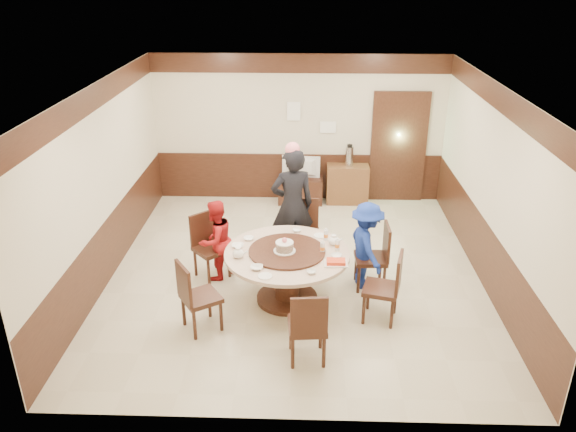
{
  "coord_description": "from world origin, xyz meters",
  "views": [
    {
      "loc": [
        0.14,
        -7.39,
        4.3
      ],
      "look_at": [
        -0.1,
        -0.35,
        1.1
      ],
      "focal_mm": 35.0,
      "sensor_mm": 36.0,
      "label": 1
    }
  ],
  "objects_px": {
    "person_standing": "(292,205)",
    "person_red": "(216,240)",
    "shrimp_platter": "(336,262)",
    "person_blue": "(366,246)",
    "banquet_table": "(287,266)",
    "side_cabinet": "(347,184)",
    "television": "(301,168)",
    "thermos": "(349,156)",
    "tv_stand": "(300,190)",
    "birthday_cake": "(285,246)"
  },
  "relations": [
    {
      "from": "television",
      "to": "thermos",
      "type": "distance_m",
      "value": 0.95
    },
    {
      "from": "birthday_cake",
      "to": "person_standing",
      "type": "bearing_deg",
      "value": 86.72
    },
    {
      "from": "person_standing",
      "to": "tv_stand",
      "type": "height_order",
      "value": "person_standing"
    },
    {
      "from": "banquet_table",
      "to": "side_cabinet",
      "type": "xyz_separation_m",
      "value": [
        1.05,
        3.53,
        -0.16
      ]
    },
    {
      "from": "tv_stand",
      "to": "thermos",
      "type": "xyz_separation_m",
      "value": [
        0.92,
        0.03,
        0.69
      ]
    },
    {
      "from": "person_standing",
      "to": "person_red",
      "type": "xyz_separation_m",
      "value": [
        -1.1,
        -0.62,
        -0.3
      ]
    },
    {
      "from": "person_standing",
      "to": "person_red",
      "type": "bearing_deg",
      "value": 15.4
    },
    {
      "from": "side_cabinet",
      "to": "person_red",
      "type": "bearing_deg",
      "value": -125.61
    },
    {
      "from": "banquet_table",
      "to": "side_cabinet",
      "type": "relative_size",
      "value": 2.11
    },
    {
      "from": "banquet_table",
      "to": "thermos",
      "type": "height_order",
      "value": "thermos"
    },
    {
      "from": "shrimp_platter",
      "to": "television",
      "type": "relative_size",
      "value": 0.41
    },
    {
      "from": "television",
      "to": "side_cabinet",
      "type": "distance_m",
      "value": 0.97
    },
    {
      "from": "person_blue",
      "to": "television",
      "type": "relative_size",
      "value": 1.76
    },
    {
      "from": "shrimp_platter",
      "to": "thermos",
      "type": "xyz_separation_m",
      "value": [
        0.42,
        3.85,
        0.16
      ]
    },
    {
      "from": "person_standing",
      "to": "birthday_cake",
      "type": "bearing_deg",
      "value": 72.64
    },
    {
      "from": "tv_stand",
      "to": "banquet_table",
      "type": "bearing_deg",
      "value": -92.26
    },
    {
      "from": "banquet_table",
      "to": "person_red",
      "type": "bearing_deg",
      "value": 150.59
    },
    {
      "from": "person_standing",
      "to": "person_blue",
      "type": "relative_size",
      "value": 1.41
    },
    {
      "from": "person_red",
      "to": "birthday_cake",
      "type": "distance_m",
      "value": 1.22
    },
    {
      "from": "side_cabinet",
      "to": "thermos",
      "type": "height_order",
      "value": "thermos"
    },
    {
      "from": "person_red",
      "to": "thermos",
      "type": "distance_m",
      "value": 3.64
    },
    {
      "from": "person_blue",
      "to": "side_cabinet",
      "type": "relative_size",
      "value": 1.61
    },
    {
      "from": "birthday_cake",
      "to": "shrimp_platter",
      "type": "distance_m",
      "value": 0.73
    },
    {
      "from": "person_blue",
      "to": "thermos",
      "type": "bearing_deg",
      "value": -15.83
    },
    {
      "from": "person_red",
      "to": "birthday_cake",
      "type": "height_order",
      "value": "person_red"
    },
    {
      "from": "birthday_cake",
      "to": "television",
      "type": "xyz_separation_m",
      "value": [
        0.17,
        3.53,
        -0.14
      ]
    },
    {
      "from": "person_red",
      "to": "side_cabinet",
      "type": "relative_size",
      "value": 1.52
    },
    {
      "from": "person_standing",
      "to": "tv_stand",
      "type": "relative_size",
      "value": 2.14
    },
    {
      "from": "birthday_cake",
      "to": "person_blue",
      "type": "bearing_deg",
      "value": 21.89
    },
    {
      "from": "shrimp_platter",
      "to": "side_cabinet",
      "type": "relative_size",
      "value": 0.38
    },
    {
      "from": "banquet_table",
      "to": "person_standing",
      "type": "relative_size",
      "value": 0.93
    },
    {
      "from": "person_standing",
      "to": "birthday_cake",
      "type": "relative_size",
      "value": 6.14
    },
    {
      "from": "banquet_table",
      "to": "television",
      "type": "relative_size",
      "value": 2.31
    },
    {
      "from": "person_blue",
      "to": "shrimp_platter",
      "type": "relative_size",
      "value": 4.29
    },
    {
      "from": "banquet_table",
      "to": "side_cabinet",
      "type": "height_order",
      "value": "banquet_table"
    },
    {
      "from": "tv_stand",
      "to": "television",
      "type": "distance_m",
      "value": 0.46
    },
    {
      "from": "person_red",
      "to": "thermos",
      "type": "xyz_separation_m",
      "value": [
        2.12,
        2.94,
        0.33
      ]
    },
    {
      "from": "banquet_table",
      "to": "person_blue",
      "type": "height_order",
      "value": "person_blue"
    },
    {
      "from": "person_red",
      "to": "person_standing",
      "type": "bearing_deg",
      "value": 157.38
    },
    {
      "from": "person_red",
      "to": "shrimp_platter",
      "type": "bearing_deg",
      "value": 99.67
    },
    {
      "from": "shrimp_platter",
      "to": "side_cabinet",
      "type": "bearing_deg",
      "value": 83.97
    },
    {
      "from": "birthday_cake",
      "to": "tv_stand",
      "type": "xyz_separation_m",
      "value": [
        0.17,
        3.53,
        -0.6
      ]
    },
    {
      "from": "person_blue",
      "to": "television",
      "type": "bearing_deg",
      "value": 0.77
    },
    {
      "from": "person_standing",
      "to": "person_red",
      "type": "relative_size",
      "value": 1.49
    },
    {
      "from": "banquet_table",
      "to": "television",
      "type": "xyz_separation_m",
      "value": [
        0.14,
        3.5,
        0.18
      ]
    },
    {
      "from": "person_standing",
      "to": "shrimp_platter",
      "type": "relative_size",
      "value": 6.07
    },
    {
      "from": "birthday_cake",
      "to": "television",
      "type": "bearing_deg",
      "value": 87.23
    },
    {
      "from": "tv_stand",
      "to": "television",
      "type": "relative_size",
      "value": 1.16
    },
    {
      "from": "person_red",
      "to": "side_cabinet",
      "type": "bearing_deg",
      "value": -177.71
    },
    {
      "from": "birthday_cake",
      "to": "tv_stand",
      "type": "distance_m",
      "value": 3.59
    }
  ]
}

